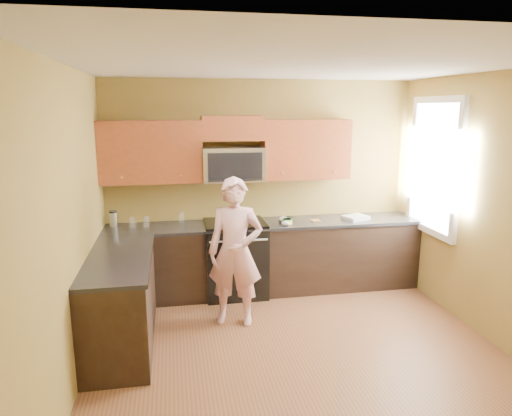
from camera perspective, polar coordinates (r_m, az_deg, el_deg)
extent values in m
plane|color=brown|center=(4.65, 5.59, -17.99)|extent=(4.00, 4.00, 0.00)
plane|color=white|center=(4.04, 6.42, 17.31)|extent=(4.00, 4.00, 0.00)
plane|color=olive|center=(6.05, 0.67, 2.85)|extent=(4.00, 0.00, 4.00)
plane|color=olive|center=(2.39, 19.83, -12.97)|extent=(4.00, 0.00, 4.00)
plane|color=olive|center=(4.07, -22.20, -2.75)|extent=(0.00, 4.00, 4.00)
plane|color=olive|center=(5.07, 28.22, -0.47)|extent=(0.00, 4.00, 4.00)
cube|color=black|center=(5.98, 1.20, -6.25)|extent=(4.00, 0.60, 0.88)
cube|color=black|center=(4.87, -16.39, -11.20)|extent=(0.60, 1.60, 0.88)
cube|color=black|center=(5.84, 1.24, -2.00)|extent=(4.00, 0.62, 0.04)
cube|color=black|center=(4.71, -16.61, -6.05)|extent=(0.62, 1.60, 0.04)
cube|color=brown|center=(5.74, -2.97, 9.86)|extent=(0.76, 0.33, 0.30)
imported|color=pink|center=(5.01, -2.58, -5.48)|extent=(0.68, 0.54, 1.63)
cube|color=#B27F47|center=(5.95, 7.40, -1.55)|extent=(0.11, 0.11, 0.01)
ellipsoid|color=silver|center=(5.68, 3.69, -1.92)|extent=(0.13, 0.14, 0.06)
ellipsoid|color=silver|center=(5.88, 3.45, -1.39)|extent=(0.15, 0.16, 0.07)
cube|color=white|center=(6.13, 12.26, -1.17)|extent=(0.37, 0.33, 0.05)
cylinder|color=silver|center=(5.80, -15.11, -1.72)|extent=(0.07, 0.07, 0.12)
cylinder|color=silver|center=(5.78, -13.45, -1.68)|extent=(0.09, 0.09, 0.12)
cylinder|color=silver|center=(5.91, -9.23, -1.20)|extent=(0.08, 0.08, 0.12)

